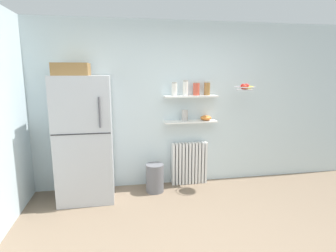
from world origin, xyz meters
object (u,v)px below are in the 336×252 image
(radiator, at_px, (189,163))
(hanging_fruit_basket, at_px, (245,87))
(storage_jar_0, at_px, (174,89))
(shelf_bowl, at_px, (206,118))
(storage_jar_3, at_px, (207,88))
(storage_jar_1, at_px, (185,88))
(vase, at_px, (185,115))
(storage_jar_2, at_px, (196,89))
(trash_bin, at_px, (155,178))
(refrigerator, at_px, (84,136))

(radiator, distance_m, hanging_fruit_basket, 1.50)
(radiator, distance_m, storage_jar_0, 1.25)
(radiator, relative_size, shelf_bowl, 3.97)
(storage_jar_3, height_order, hanging_fruit_basket, storage_jar_3)
(storage_jar_1, height_order, vase, storage_jar_1)
(radiator, xyz_separation_m, storage_jar_2, (0.09, -0.03, 1.22))
(storage_jar_0, bearing_deg, radiator, 6.54)
(trash_bin, bearing_deg, hanging_fruit_basket, -2.28)
(storage_jar_3, distance_m, hanging_fruit_basket, 0.58)
(storage_jar_0, bearing_deg, hanging_fruit_basket, -13.27)
(radiator, height_order, vase, vase)
(vase, bearing_deg, storage_jar_0, 180.00)
(refrigerator, relative_size, vase, 10.91)
(hanging_fruit_basket, bearing_deg, shelf_bowl, 154.86)
(vase, bearing_deg, hanging_fruit_basket, -15.72)
(storage_jar_0, xyz_separation_m, storage_jar_3, (0.52, -0.00, 0.00))
(refrigerator, bearing_deg, vase, 8.11)
(radiator, bearing_deg, storage_jar_0, -173.46)
(refrigerator, xyz_separation_m, shelf_bowl, (1.87, 0.22, 0.18))
(storage_jar_0, height_order, trash_bin, storage_jar_0)
(storage_jar_1, distance_m, vase, 0.43)
(storage_jar_1, height_order, hanging_fruit_basket, storage_jar_1)
(radiator, relative_size, hanging_fruit_basket, 2.21)
(storage_jar_3, relative_size, trash_bin, 0.49)
(storage_jar_0, xyz_separation_m, vase, (0.17, -0.00, -0.42))
(vase, distance_m, shelf_bowl, 0.35)
(vase, bearing_deg, radiator, 17.91)
(radiator, height_order, hanging_fruit_basket, hanging_fruit_basket)
(storage_jar_0, bearing_deg, vase, -0.00)
(radiator, relative_size, vase, 3.89)
(radiator, height_order, storage_jar_3, storage_jar_3)
(shelf_bowl, height_order, trash_bin, shelf_bowl)
(vase, relative_size, trash_bin, 0.41)
(radiator, distance_m, shelf_bowl, 0.80)
(refrigerator, xyz_separation_m, radiator, (1.61, 0.25, -0.58))
(storage_jar_3, distance_m, vase, 0.55)
(radiator, bearing_deg, storage_jar_3, -6.54)
(refrigerator, relative_size, trash_bin, 4.45)
(vase, height_order, hanging_fruit_basket, hanging_fruit_basket)
(storage_jar_1, bearing_deg, trash_bin, -159.68)
(shelf_bowl, bearing_deg, vase, 180.00)
(shelf_bowl, relative_size, trash_bin, 0.40)
(refrigerator, height_order, trash_bin, refrigerator)
(storage_jar_0, xyz_separation_m, trash_bin, (-0.34, -0.19, -1.35))
(radiator, bearing_deg, vase, -162.09)
(storage_jar_0, height_order, hanging_fruit_basket, storage_jar_0)
(storage_jar_3, height_order, trash_bin, storage_jar_3)
(hanging_fruit_basket, bearing_deg, storage_jar_1, 164.18)
(storage_jar_2, xyz_separation_m, storage_jar_3, (0.17, -0.00, 0.00))
(storage_jar_1, relative_size, storage_jar_3, 1.10)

